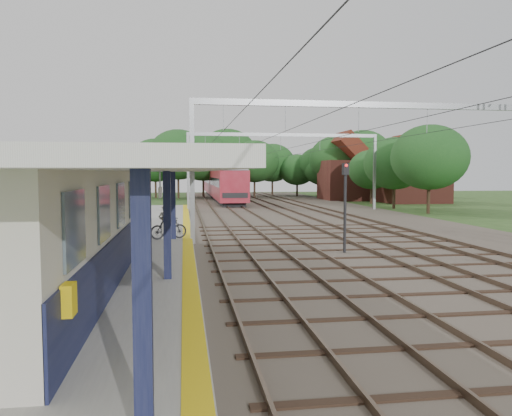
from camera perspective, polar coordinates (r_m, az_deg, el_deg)
ground at (r=10.98m, az=22.57°, el=-14.85°), size 160.00×160.00×0.00m
ballast_bed at (r=40.16m, az=5.31°, el=-0.87°), size 18.00×90.00×0.10m
platform at (r=23.22m, az=-13.39°, el=-4.28°), size 5.00×52.00×0.35m
yellow_stripe at (r=23.10m, az=-7.82°, el=-3.79°), size 0.45×52.00×0.01m
station_building at (r=16.33m, az=-20.51°, el=-1.31°), size 3.41×18.00×3.40m
canopy at (r=15.07m, az=-17.34°, el=4.42°), size 6.40×20.00×3.44m
rail_tracks at (r=39.64m, az=1.79°, el=-0.74°), size 11.80×88.00×0.15m
catenary_system at (r=35.34m, az=6.20°, el=7.31°), size 17.22×88.00×7.00m
tree_band at (r=66.67m, az=-0.30°, el=5.29°), size 31.72×30.88×8.82m
house_near at (r=60.91m, az=17.45°, el=3.41°), size 7.00×6.12×7.89m
house_far at (r=64.54m, az=11.12°, el=3.76°), size 8.00×6.12×8.66m
person at (r=24.02m, az=-10.40°, el=-1.60°), size 0.66×0.50×1.61m
bicycle at (r=24.04m, az=-9.97°, el=-2.24°), size 1.84×1.04×1.06m
train at (r=66.32m, az=-4.04°, el=2.90°), size 2.95×36.71×3.87m
signal_post at (r=21.40m, az=10.16°, el=0.94°), size 0.30×0.27×3.89m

